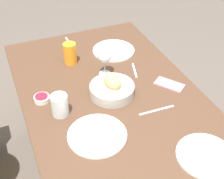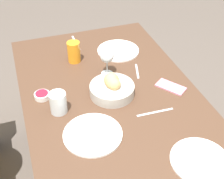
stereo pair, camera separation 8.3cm
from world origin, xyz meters
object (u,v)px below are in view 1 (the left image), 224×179
(juice_glass, at_px, (70,53))
(plate_near_left, at_px, (206,156))
(knife_silver, at_px, (70,44))
(plate_far_center, at_px, (97,135))
(water_tumbler, at_px, (60,105))
(wine_glass, at_px, (105,57))
(jam_bowl_berry, at_px, (42,98))
(spoon_coffee, at_px, (135,70))
(bread_basket, at_px, (112,88))
(plate_near_right, at_px, (114,50))
(fork_silver, at_px, (157,110))
(cell_phone, at_px, (169,84))

(juice_glass, bearing_deg, plate_near_left, -160.69)
(knife_silver, bearing_deg, plate_far_center, 171.72)
(water_tumbler, bearing_deg, knife_silver, -20.46)
(plate_near_left, height_order, plate_far_center, same)
(plate_far_center, bearing_deg, water_tumbler, 28.43)
(plate_near_left, xyz_separation_m, juice_glass, (0.87, 0.31, 0.06))
(plate_far_center, xyz_separation_m, wine_glass, (0.42, -0.20, 0.11))
(juice_glass, bearing_deg, jam_bowl_berry, 139.94)
(wine_glass, bearing_deg, spoon_coffee, -100.76)
(knife_silver, bearing_deg, spoon_coffee, -149.05)
(bread_basket, distance_m, plate_near_right, 0.42)
(plate_far_center, relative_size, jam_bowl_berry, 3.39)
(wine_glass, xyz_separation_m, jam_bowl_berry, (-0.09, 0.37, -0.10))
(bread_basket, distance_m, fork_silver, 0.25)
(water_tumbler, height_order, jam_bowl_berry, water_tumbler)
(wine_glass, relative_size, knife_silver, 0.85)
(plate_near_right, height_order, wine_glass, wine_glass)
(plate_near_left, distance_m, spoon_coffee, 0.66)
(water_tumbler, relative_size, fork_silver, 0.58)
(bread_basket, height_order, knife_silver, bread_basket)
(wine_glass, distance_m, jam_bowl_berry, 0.39)
(plate_near_right, relative_size, jam_bowl_berry, 3.30)
(bread_basket, bearing_deg, water_tumbler, 98.33)
(water_tumbler, height_order, cell_phone, water_tumbler)
(bread_basket, xyz_separation_m, plate_near_right, (0.38, -0.17, -0.04))
(jam_bowl_berry, bearing_deg, spoon_coffee, -83.70)
(plate_near_right, distance_m, plate_far_center, 0.70)
(water_tumbler, xyz_separation_m, spoon_coffee, (0.19, -0.47, -0.05))
(plate_far_center, xyz_separation_m, spoon_coffee, (0.38, -0.37, -0.00))
(knife_silver, bearing_deg, juice_glass, 164.60)
(jam_bowl_berry, bearing_deg, plate_near_left, -138.28)
(water_tumbler, bearing_deg, fork_silver, -109.90)
(plate_far_center, height_order, wine_glass, wine_glass)
(plate_near_right, bearing_deg, wine_glass, 146.03)
(plate_near_left, xyz_separation_m, knife_silver, (1.08, 0.25, -0.00))
(juice_glass, bearing_deg, water_tumbler, 157.09)
(plate_near_right, distance_m, fork_silver, 0.57)
(plate_far_center, height_order, cell_phone, plate_far_center)
(wine_glass, relative_size, fork_silver, 0.85)
(fork_silver, bearing_deg, cell_phone, -46.74)
(plate_near_left, relative_size, water_tumbler, 2.28)
(wine_glass, bearing_deg, juice_glass, 37.52)
(plate_far_center, relative_size, cell_phone, 1.58)
(plate_far_center, height_order, juice_glass, juice_glass)
(wine_glass, relative_size, jam_bowl_berry, 2.04)
(bread_basket, xyz_separation_m, plate_far_center, (-0.24, 0.17, -0.04))
(plate_near_left, xyz_separation_m, wine_glass, (0.69, 0.17, 0.11))
(plate_near_right, distance_m, wine_glass, 0.27)
(plate_near_left, relative_size, plate_near_right, 0.95)
(plate_near_left, bearing_deg, plate_near_right, 1.89)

